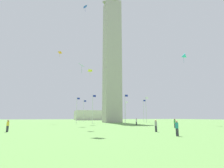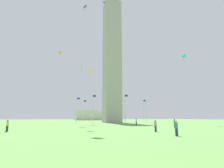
{
  "view_description": "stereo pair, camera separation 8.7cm",
  "coord_description": "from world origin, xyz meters",
  "views": [
    {
      "loc": [
        -21.13,
        -66.79,
        1.93
      ],
      "look_at": [
        0.0,
        0.0,
        15.15
      ],
      "focal_mm": 28.47,
      "sensor_mm": 36.0,
      "label": 1
    },
    {
      "loc": [
        -21.05,
        -66.82,
        1.93
      ],
      "look_at": [
        0.0,
        0.0,
        15.15
      ],
      "focal_mm": 28.47,
      "sensor_mm": 36.0,
      "label": 2
    }
  ],
  "objects": [
    {
      "name": "ground_plane",
      "position": [
        0.0,
        0.0,
        0.0
      ],
      "size": [
        260.0,
        260.0,
        0.0
      ],
      "primitive_type": "plane",
      "color": "#609347"
    },
    {
      "name": "obelisk_monument",
      "position": [
        0.0,
        0.0,
        29.03
      ],
      "size": [
        6.39,
        6.39,
        58.06
      ],
      "color": "#A8A399",
      "rests_on": "ground"
    },
    {
      "name": "flagpole_n",
      "position": [
        13.75,
        0.0,
        5.06
      ],
      "size": [
        1.12,
        0.14,
        9.32
      ],
      "color": "silver",
      "rests_on": "ground"
    },
    {
      "name": "flagpole_ne",
      "position": [
        9.74,
        9.69,
        5.06
      ],
      "size": [
        1.12,
        0.14,
        9.32
      ],
      "color": "silver",
      "rests_on": "ground"
    },
    {
      "name": "flagpole_e",
      "position": [
        0.05,
        13.7,
        5.06
      ],
      "size": [
        1.12,
        0.14,
        9.32
      ],
      "color": "silver",
      "rests_on": "ground"
    },
    {
      "name": "flagpole_se",
      "position": [
        -9.63,
        9.69,
        5.06
      ],
      "size": [
        1.12,
        0.14,
        9.32
      ],
      "color": "silver",
      "rests_on": "ground"
    },
    {
      "name": "flagpole_s",
      "position": [
        -13.65,
        0.0,
        5.06
      ],
      "size": [
        1.12,
        0.14,
        9.32
      ],
      "color": "silver",
      "rests_on": "ground"
    },
    {
      "name": "flagpole_sw",
      "position": [
        -9.63,
        -9.69,
        5.06
      ],
      "size": [
        1.12,
        0.14,
        9.32
      ],
      "color": "silver",
      "rests_on": "ground"
    },
    {
      "name": "flagpole_w",
      "position": [
        0.05,
        -13.7,
        5.06
      ],
      "size": [
        1.12,
        0.14,
        9.32
      ],
      "color": "silver",
      "rests_on": "ground"
    },
    {
      "name": "flagpole_nw",
      "position": [
        9.74,
        -9.69,
        5.06
      ],
      "size": [
        1.12,
        0.14,
        9.32
      ],
      "color": "silver",
      "rests_on": "ground"
    },
    {
      "name": "person_yellow_shirt",
      "position": [
        -27.19,
        -38.97,
        0.81
      ],
      "size": [
        0.32,
        0.32,
        1.63
      ],
      "rotation": [
        0.0,
        0.0,
        0.4
      ],
      "color": "#2D2D38",
      "rests_on": "ground"
    },
    {
      "name": "person_green_shirt",
      "position": [
        0.05,
        -38.34,
        0.85
      ],
      "size": [
        0.32,
        0.32,
        1.72
      ],
      "rotation": [
        0.0,
        0.0,
        1.31
      ],
      "color": "#2D2D38",
      "rests_on": "ground"
    },
    {
      "name": "person_white_shirt",
      "position": [
        -0.93,
        -23.92,
        0.82
      ],
      "size": [
        0.32,
        0.32,
        1.65
      ],
      "rotation": [
        0.0,
        0.0,
        1.07
      ],
      "color": "#2D2D38",
      "rests_on": "ground"
    },
    {
      "name": "person_teal_shirt",
      "position": [
        -8.78,
        -50.51,
        0.81
      ],
      "size": [
        0.32,
        0.32,
        1.64
      ],
      "rotation": [
        0.0,
        0.0,
        1.33
      ],
      "color": "#2D2D38",
      "rests_on": "ground"
    },
    {
      "name": "person_gray_shirt",
      "position": [
        -7.91,
        -44.91,
        0.81
      ],
      "size": [
        0.32,
        0.32,
        1.63
      ],
      "rotation": [
        0.0,
        0.0,
        1.83
      ],
      "color": "#2D2D38",
      "rests_on": "ground"
    },
    {
      "name": "kite_green_diamond",
      "position": [
        -15.35,
        -22.9,
        14.95
      ],
      "size": [
        1.83,
        1.91,
        2.49
      ],
      "color": "green"
    },
    {
      "name": "kite_cyan_delta",
      "position": [
        13.67,
        -25.99,
        19.5
      ],
      "size": [
        2.15,
        2.14,
        2.85
      ],
      "color": "#33C6D1"
    },
    {
      "name": "kite_yellow_diamond",
      "position": [
        -11.83,
        -15.53,
        15.74
      ],
      "size": [
        1.35,
        1.31,
        1.96
      ],
      "color": "yellow"
    },
    {
      "name": "kite_orange_diamond",
      "position": [
        -20.71,
        -1.82,
        25.42
      ],
      "size": [
        1.66,
        1.65,
        1.94
      ],
      "color": "orange"
    },
    {
      "name": "kite_blue_diamond",
      "position": [
        -15.49,
        -26.92,
        28.97
      ],
      "size": [
        0.86,
        1.03,
        1.69
      ],
      "color": "blue"
    },
    {
      "name": "distant_building",
      "position": [
        4.05,
        63.29,
        3.41
      ],
      "size": [
        23.17,
        17.8,
        6.81
      ],
      "color": "beige",
      "rests_on": "ground"
    }
  ]
}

